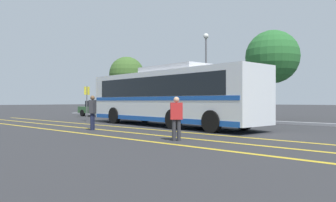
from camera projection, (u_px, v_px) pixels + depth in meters
ground_plane at (187, 127)px, 17.55m from camera, size 220.00×220.00×0.00m
lane_strip_0 at (139, 128)px, 16.65m from camera, size 31.81×0.20×0.01m
lane_strip_1 at (111, 131)px, 15.38m from camera, size 31.81×0.20×0.01m
lane_strip_2 at (81, 133)px, 14.17m from camera, size 31.81×0.20×0.01m
curb_strip at (227, 120)px, 22.75m from camera, size 39.81×0.36×0.15m
transit_bus at (168, 95)px, 18.26m from camera, size 12.29×3.72×3.30m
parked_car_0 at (98, 109)px, 29.65m from camera, size 4.13×1.88×1.41m
parked_car_1 at (133, 109)px, 26.23m from camera, size 4.53×2.13×1.49m
pedestrian_0 at (176, 116)px, 11.47m from camera, size 0.45×0.46×1.55m
pedestrian_1 at (93, 110)px, 15.75m from camera, size 0.41×0.47×1.67m
bus_stop_sign at (87, 99)px, 22.42m from camera, size 0.07×0.40×2.43m
street_lamp at (206, 63)px, 25.47m from camera, size 0.42×0.42×6.68m
tree_0 at (272, 57)px, 24.79m from camera, size 4.03×4.03×6.76m
tree_1 at (127, 74)px, 33.41m from camera, size 3.56×3.56×5.92m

